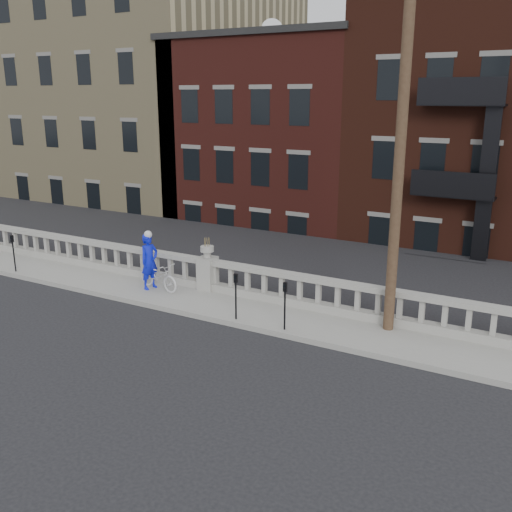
% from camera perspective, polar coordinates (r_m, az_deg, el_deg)
% --- Properties ---
extents(ground, '(120.00, 120.00, 0.00)m').
position_cam_1_polar(ground, '(16.18, -12.71, -7.72)').
color(ground, black).
rests_on(ground, ground).
extents(sidewalk, '(32.00, 2.20, 0.15)m').
position_cam_1_polar(sidewalk, '(18.31, -6.48, -4.36)').
color(sidewalk, gray).
rests_on(sidewalk, ground).
extents(balustrade, '(28.00, 0.34, 1.03)m').
position_cam_1_polar(balustrade, '(18.86, -4.85, -1.89)').
color(balustrade, gray).
rests_on(balustrade, sidewalk).
extents(planter_pedestal, '(0.55, 0.55, 1.76)m').
position_cam_1_polar(planter_pedestal, '(18.81, -4.86, -1.34)').
color(planter_pedestal, gray).
rests_on(planter_pedestal, sidewalk).
extents(lower_level, '(80.00, 44.00, 20.80)m').
position_cam_1_polar(lower_level, '(35.46, 13.63, 9.31)').
color(lower_level, '#605E59').
rests_on(lower_level, ground).
extents(utility_pole, '(1.60, 0.28, 10.00)m').
position_cam_1_polar(utility_pole, '(15.06, 14.26, 11.07)').
color(utility_pole, '#422D1E').
rests_on(utility_pole, sidewalk).
extents(parking_meter_a, '(0.10, 0.09, 1.36)m').
position_cam_1_polar(parking_meter_a, '(22.38, -23.11, 0.65)').
color(parking_meter_a, black).
rests_on(parking_meter_a, sidewalk).
extents(parking_meter_b, '(0.10, 0.09, 1.36)m').
position_cam_1_polar(parking_meter_b, '(16.19, -2.04, -3.53)').
color(parking_meter_b, black).
rests_on(parking_meter_b, sidewalk).
extents(parking_meter_c, '(0.10, 0.09, 1.36)m').
position_cam_1_polar(parking_meter_c, '(15.48, 2.90, -4.46)').
color(parking_meter_c, black).
rests_on(parking_meter_c, sidewalk).
extents(bicycle, '(1.83, 0.93, 0.92)m').
position_cam_1_polar(bicycle, '(19.06, -9.73, -1.98)').
color(bicycle, silver).
rests_on(bicycle, sidewalk).
extents(cyclist, '(0.56, 0.75, 1.86)m').
position_cam_1_polar(cyclist, '(19.07, -10.61, -0.53)').
color(cyclist, '#0E18D3').
rests_on(cyclist, sidewalk).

